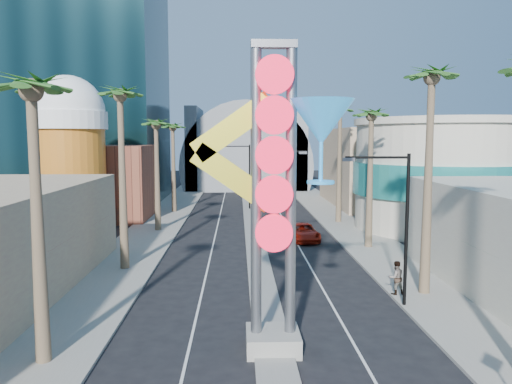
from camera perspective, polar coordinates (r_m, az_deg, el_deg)
The scene contains 23 objects.
sidewalk_west at distance 53.20m, azimuth -10.81°, elevation -3.36°, with size 5.00×100.00×0.15m, color gray.
sidewalk_east at distance 53.70m, azimuth 9.70°, elevation -3.24°, with size 5.00×100.00×0.15m, color gray.
median at distance 55.56m, azimuth -0.59°, elevation -2.84°, with size 1.60×84.00×0.15m, color gray.
hotel_tower at distance 73.68m, azimuth -19.28°, elevation 18.55°, with size 20.00×20.00×50.00m, color black.
brick_filler_west at distance 56.96m, azimuth -16.91°, elevation 1.09°, with size 10.00×10.00×8.00m, color brown.
filler_east at distance 67.26m, azimuth 12.95°, elevation 2.79°, with size 10.00×20.00×10.00m, color tan.
beer_mug at distance 49.39m, azimuth -20.54°, elevation 4.70°, with size 7.00×7.00×14.50m.
turquoise_building at distance 50.85m, azimuth 20.39°, elevation 1.80°, with size 16.60×16.60×10.60m.
canopy at distance 88.98m, azimuth -1.17°, elevation 3.28°, with size 22.00×16.00×22.00m.
neon_sign at distance 20.00m, azimuth 4.36°, elevation 1.98°, with size 6.53×2.60×12.55m.
streetlight_0 at distance 37.12m, azimuth 0.97°, elevation 0.15°, with size 3.79×0.25×8.00m.
streetlight_1 at distance 60.99m, azimuth -1.26°, elevation 2.50°, with size 3.79×0.25×8.00m.
streetlight_2 at distance 26.45m, azimuth 15.90°, elevation -2.61°, with size 3.45×0.25×8.00m.
palm_0 at distance 20.36m, azimuth -24.24°, elevation 8.93°, with size 2.40×2.40×11.70m.
palm_1 at distance 33.79m, azimuth -15.25°, elevation 9.45°, with size 2.40×2.40×12.70m.
palm_2 at distance 47.47m, azimuth -11.35°, elevation 6.90°, with size 2.40×2.40×11.20m.
palm_3 at distance 59.35m, azimuth -9.48°, elevation 6.76°, with size 2.40×2.40×11.20m.
palm_5 at distance 28.92m, azimuth 19.41°, elevation 10.79°, with size 2.40×2.40×13.20m.
palm_6 at distance 40.25m, azimuth 13.05°, elevation 7.66°, with size 2.40×2.40×11.70m.
palm_7 at distance 51.96m, azimuth 9.59°, elevation 8.34°, with size 2.40×2.40×12.70m.
red_pickup at distance 43.18m, azimuth 5.37°, elevation -4.59°, with size 2.42×5.24×1.46m, color maroon.
pedestrian_a at distance 26.66m, azimuth 27.18°, elevation -11.40°, with size 0.64×0.42×1.75m, color gray.
pedestrian_b at distance 29.03m, azimuth 15.70°, elevation -9.40°, with size 0.91×0.71×1.87m, color gray.
Camera 1 is at (-1.42, -16.86, 8.75)m, focal length 35.00 mm.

